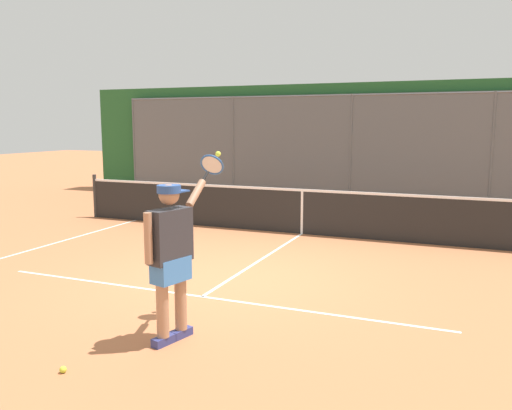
% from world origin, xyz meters
% --- Properties ---
extents(ground_plane, '(60.00, 60.00, 0.00)m').
position_xyz_m(ground_plane, '(0.00, 0.00, 0.00)').
color(ground_plane, '#B76B42').
extents(court_line_markings, '(8.47, 8.17, 0.01)m').
position_xyz_m(court_line_markings, '(0.00, 1.34, 0.00)').
color(court_line_markings, white).
rests_on(court_line_markings, ground).
extents(fence_backdrop, '(17.86, 1.37, 3.48)m').
position_xyz_m(fence_backdrop, '(0.00, -8.77, 1.73)').
color(fence_backdrop, '#565B60').
rests_on(fence_backdrop, ground).
extents(tennis_net, '(10.88, 0.09, 1.07)m').
position_xyz_m(tennis_net, '(0.00, -3.54, 0.49)').
color(tennis_net, '#2D2D2D').
rests_on(tennis_net, ground).
extents(tennis_player, '(0.36, 1.42, 1.99)m').
position_xyz_m(tennis_player, '(-0.40, 2.34, 1.00)').
color(tennis_player, navy).
rests_on(tennis_player, ground).
extents(tennis_ball_by_sideline, '(0.07, 0.07, 0.07)m').
position_xyz_m(tennis_ball_by_sideline, '(0.16, 3.40, 0.03)').
color(tennis_ball_by_sideline, '#C1D138').
rests_on(tennis_ball_by_sideline, ground).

